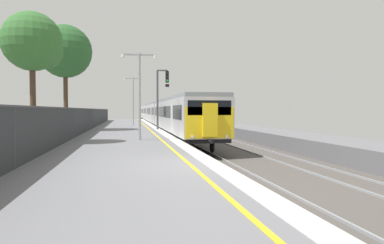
# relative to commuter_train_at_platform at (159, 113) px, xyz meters

# --- Properties ---
(ground) EXTENTS (17.40, 110.00, 1.21)m
(ground) POSITION_rel_commuter_train_at_platform_xyz_m (0.54, -38.01, -1.88)
(ground) COLOR slate
(commuter_train_at_platform) EXTENTS (2.83, 61.45, 3.81)m
(commuter_train_at_platform) POSITION_rel_commuter_train_at_platform_xyz_m (0.00, 0.00, 0.00)
(commuter_train_at_platform) COLOR #B7B7BC
(commuter_train_at_platform) RESTS_ON ground
(signal_gantry) EXTENTS (1.10, 0.24, 5.20)m
(signal_gantry) POSITION_rel_commuter_train_at_platform_xyz_m (-1.48, -18.22, 1.98)
(signal_gantry) COLOR #47474C
(signal_gantry) RESTS_ON ground
(platform_lamp_mid) EXTENTS (2.00, 0.20, 4.90)m
(platform_lamp_mid) POSITION_rel_commuter_train_at_platform_xyz_m (-3.66, -28.81, 1.67)
(platform_lamp_mid) COLOR #93999E
(platform_lamp_mid) RESTS_ON ground
(platform_lamp_far) EXTENTS (2.00, 0.20, 5.41)m
(platform_lamp_far) POSITION_rel_commuter_train_at_platform_xyz_m (-3.66, -8.08, 1.94)
(platform_lamp_far) COLOR #93999E
(platform_lamp_far) RESTS_ON ground
(platform_back_fence) EXTENTS (0.07, 99.00, 1.84)m
(platform_back_fence) POSITION_rel_commuter_train_at_platform_xyz_m (-7.55, -38.01, -0.31)
(platform_back_fence) COLOR #282B2D
(platform_back_fence) RESTS_ON ground
(background_tree_left) EXTENTS (2.93, 2.93, 6.57)m
(background_tree_left) POSITION_rel_commuter_train_at_platform_xyz_m (-8.88, -30.02, 3.73)
(background_tree_left) COLOR #473323
(background_tree_left) RESTS_ON ground
(background_tree_centre) EXTENTS (4.33, 4.33, 8.68)m
(background_tree_centre) POSITION_rel_commuter_train_at_platform_xyz_m (-9.32, -18.46, 5.10)
(background_tree_centre) COLOR #473323
(background_tree_centre) RESTS_ON ground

